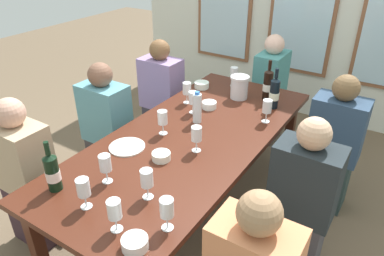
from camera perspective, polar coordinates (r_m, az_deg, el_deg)
name	(u,v)px	position (r m, az deg, el deg)	size (l,w,h in m)	color
ground_plane	(190,217)	(2.95, -0.25, -13.71)	(12.00, 12.00, 0.00)	brown
dining_table	(190,144)	(2.54, -0.28, -2.58)	(0.97, 2.25, 0.74)	#471F13
white_plate_0	(127,147)	(2.41, -10.14, -2.92)	(0.23, 0.23, 0.01)	white
metal_pitcher	(240,87)	(3.04, 7.46, 6.38)	(0.16, 0.16, 0.19)	silver
wine_bottle_0	(52,172)	(2.10, -21.03, -6.44)	(0.08, 0.08, 0.30)	black
wine_bottle_1	(274,93)	(2.91, 12.78, 5.38)	(0.08, 0.08, 0.32)	black
wine_bottle_2	(268,84)	(3.05, 11.80, 6.70)	(0.08, 0.08, 0.33)	black
tasting_bowl_0	(135,243)	(1.72, -8.94, -17.41)	(0.12, 0.12, 0.05)	white
tasting_bowl_1	(209,105)	(2.87, 2.71, 3.63)	(0.12, 0.12, 0.05)	white
tasting_bowl_2	(202,85)	(3.24, 1.53, 6.75)	(0.13, 0.13, 0.05)	white
tasting_bowl_3	(161,156)	(2.25, -4.84, -4.42)	(0.12, 0.12, 0.05)	white
water_bottle	(197,108)	(2.63, 0.82, 3.17)	(0.06, 0.06, 0.24)	white
wine_glass_0	(267,107)	(2.68, 11.69, 3.18)	(0.07, 0.07, 0.17)	white
wine_glass_1	(163,118)	(2.48, -4.64, 1.57)	(0.07, 0.07, 0.17)	white
wine_glass_2	(147,179)	(1.91, -7.10, -8.01)	(0.07, 0.07, 0.17)	white
wine_glass_3	(196,134)	(2.28, 0.71, -1.00)	(0.07, 0.07, 0.17)	white
wine_glass_4	(83,189)	(1.92, -16.65, -9.11)	(0.07, 0.07, 0.17)	white
wine_glass_5	(193,98)	(2.76, 0.15, 4.69)	(0.07, 0.07, 0.17)	white
wine_glass_6	(187,89)	(2.92, -0.81, 6.15)	(0.07, 0.07, 0.17)	white
wine_glass_7	(105,164)	(2.07, -13.44, -5.56)	(0.07, 0.07, 0.17)	white
wine_glass_8	(167,208)	(1.73, -3.98, -12.47)	(0.07, 0.07, 0.17)	white
wine_glass_9	(114,211)	(1.76, -12.06, -12.56)	(0.07, 0.07, 0.17)	white
wine_glass_10	(234,73)	(3.27, 6.61, 8.56)	(0.07, 0.07, 0.17)	white
seated_person_0	(27,178)	(2.69, -24.39, -7.15)	(0.38, 0.24, 1.11)	#38252C
seated_person_2	(162,99)	(3.56, -4.75, 4.55)	(0.38, 0.24, 1.11)	#38323C
seated_person_3	(333,147)	(2.97, 21.19, -2.84)	(0.38, 0.24, 1.11)	#273836
seated_person_4	(108,131)	(3.07, -13.08, -0.43)	(0.38, 0.24, 1.11)	#393639
seated_person_5	(301,203)	(2.36, 16.73, -11.20)	(0.38, 0.24, 1.11)	#393A41
seated_person_6	(269,92)	(3.79, 12.01, 5.57)	(0.24, 0.38, 1.11)	#2E2D3E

